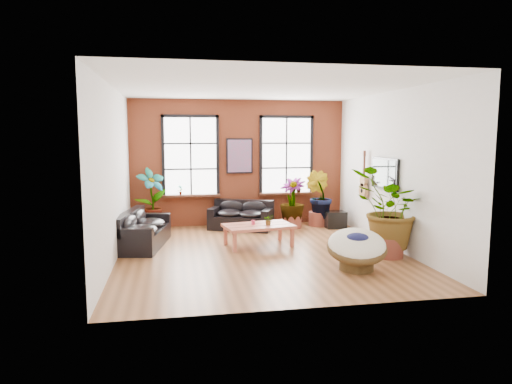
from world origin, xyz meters
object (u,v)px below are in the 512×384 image
(sofa_left, at_px, (141,231))
(papasan_chair, at_px, (357,247))
(coffee_table, at_px, (258,227))
(sofa_back, at_px, (242,216))

(sofa_left, height_order, papasan_chair, papasan_chair)
(sofa_left, xyz_separation_m, coffee_table, (2.63, -0.44, 0.07))
(papasan_chair, bearing_deg, coffee_table, 139.32)
(coffee_table, bearing_deg, sofa_left, 160.52)
(sofa_back, height_order, sofa_left, sofa_left)
(coffee_table, xyz_separation_m, papasan_chair, (1.47, -2.17, -0.01))
(papasan_chair, bearing_deg, sofa_left, 162.69)
(sofa_back, distance_m, papasan_chair, 4.44)
(sofa_left, relative_size, papasan_chair, 1.57)
(coffee_table, height_order, papasan_chair, papasan_chair)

